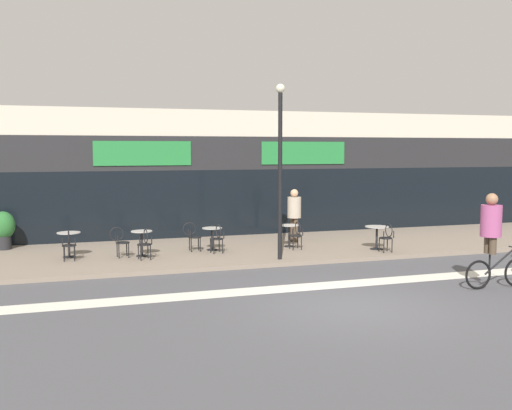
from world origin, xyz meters
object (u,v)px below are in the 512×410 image
at_px(cafe_chair_0_near, 69,243).
at_px(cafe_chair_3_near, 297,233).
at_px(bistro_table_0, 69,240).
at_px(bistro_table_4, 377,233).
at_px(lamp_post, 280,159).
at_px(cafe_chair_4_near, 387,236).
at_px(cafe_chair_2_near, 217,237).
at_px(bistro_table_3, 289,231).
at_px(bistro_table_2, 212,234).
at_px(pedestrian_near_end, 294,211).
at_px(bistro_table_1, 142,238).
at_px(planter_pot, 3,228).
at_px(cafe_chair_1_near, 145,242).
at_px(cyclist_0, 492,232).
at_px(cafe_chair_2_side, 192,235).
at_px(cafe_chair_1_side, 120,240).

bearing_deg(cafe_chair_0_near, cafe_chair_3_near, -88.61).
height_order(bistro_table_0, bistro_table_4, bistro_table_0).
bearing_deg(lamp_post, cafe_chair_4_near, 0.35).
xyz_separation_m(cafe_chair_2_near, cafe_chair_3_near, (2.52, -0.11, 0.00)).
xyz_separation_m(bistro_table_0, bistro_table_3, (6.79, -0.20, -0.02)).
bearing_deg(lamp_post, bistro_table_2, 125.17).
bearing_deg(cafe_chair_0_near, cafe_chair_2_near, -88.09).
bearing_deg(pedestrian_near_end, bistro_table_4, -67.26).
distance_m(bistro_table_2, cafe_chair_2_near, 0.63).
distance_m(bistro_table_3, bistro_table_4, 2.77).
relative_size(bistro_table_1, lamp_post, 0.15).
xyz_separation_m(planter_pot, lamp_post, (7.68, -4.28, 2.21)).
relative_size(bistro_table_2, cafe_chair_3_near, 0.78).
xyz_separation_m(bistro_table_3, cafe_chair_3_near, (0.00, -0.63, 0.02)).
bearing_deg(lamp_post, cafe_chair_1_near, 163.85).
distance_m(bistro_table_1, cyclist_0, 9.59).
bearing_deg(bistro_table_1, pedestrian_near_end, 13.06).
bearing_deg(cafe_chair_3_near, cafe_chair_2_side, 74.91).
bearing_deg(lamp_post, cafe_chair_2_near, 134.97).
xyz_separation_m(bistro_table_1, bistro_table_2, (2.22, 0.40, -0.03)).
xyz_separation_m(bistro_table_4, cyclist_0, (0.15, -5.10, 0.69)).
relative_size(bistro_table_1, cafe_chair_4_near, 0.84).
height_order(bistro_table_1, bistro_table_3, bistro_table_1).
distance_m(bistro_table_0, cafe_chair_3_near, 6.85).
bearing_deg(planter_pot, lamp_post, -29.13).
xyz_separation_m(cafe_chair_0_near, cafe_chair_3_near, (6.80, -0.20, 0.00)).
bearing_deg(pedestrian_near_end, bistro_table_2, 178.18).
xyz_separation_m(cafe_chair_0_near, cafe_chair_2_near, (4.28, -0.09, 0.00)).
xyz_separation_m(cafe_chair_4_near, cyclist_0, (0.15, -4.47, 0.70)).
relative_size(cafe_chair_1_side, cafe_chair_2_side, 1.00).
bearing_deg(cafe_chair_1_near, bistro_table_0, 54.31).
height_order(bistro_table_4, cafe_chair_1_side, cafe_chair_1_side).
bearing_deg(bistro_table_0, cafe_chair_3_near, -6.96).
bearing_deg(cafe_chair_1_near, cafe_chair_4_near, -105.44).
bearing_deg(cafe_chair_4_near, cafe_chair_1_side, 78.00).
relative_size(bistro_table_0, bistro_table_2, 1.04).
distance_m(bistro_table_2, bistro_table_4, 5.17).
bearing_deg(cyclist_0, cafe_chair_0_near, 149.40).
bearing_deg(planter_pot, cafe_chair_3_near, -18.51).
bearing_deg(bistro_table_4, cafe_chair_1_side, 172.43).
bearing_deg(cafe_chair_0_near, bistro_table_3, -83.34).
xyz_separation_m(bistro_table_4, cafe_chair_3_near, (-2.43, 0.71, -0.01)).
bearing_deg(bistro_table_0, cafe_chair_2_side, -1.39).
height_order(bistro_table_1, bistro_table_4, bistro_table_1).
xyz_separation_m(bistro_table_3, cafe_chair_1_side, (-5.38, -0.29, 0.02)).
height_order(cafe_chair_2_near, lamp_post, lamp_post).
relative_size(bistro_table_4, planter_pot, 0.62).
relative_size(cafe_chair_0_near, cyclist_0, 0.40).
bearing_deg(cafe_chair_0_near, planter_pot, 38.54).
distance_m(cafe_chair_1_near, planter_pot, 5.12).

